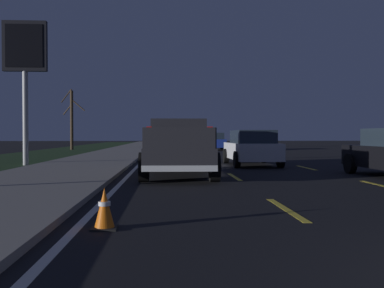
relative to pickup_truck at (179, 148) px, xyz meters
The scene contains 10 objects.
ground 15.73m from the pickup_truck, 12.86° to the right, with size 144.00×144.00×0.00m, color black.
sidewalk_shoulder 15.84m from the pickup_truck, 14.49° to the left, with size 108.00×4.00×0.12m, color gray.
grass_verge 17.76m from the pickup_truck, 30.33° to the left, with size 108.00×6.00×0.01m, color #1E3819.
lane_markings 18.40m from the pickup_truck, ahead, with size 108.00×7.04×0.01m.
pickup_truck is the anchor object (origin of this frame).
sedan_white 5.51m from the pickup_truck, 36.95° to the right, with size 4.42×2.06×1.54m.
sedan_blue 23.54m from the pickup_truck, ahead, with size 4.42×2.05×1.54m.
gas_price_sign 9.12m from the pickup_truck, 52.91° to the left, with size 0.27×1.90×6.33m.
bare_tree_far 27.40m from the pickup_truck, 19.64° to the left, with size 1.14×2.23×5.60m.
traffic_cone_near 8.27m from the pickup_truck, behind, with size 0.36×0.36×0.58m.
Camera 1 is at (-2.53, 3.86, 1.32)m, focal length 40.14 mm.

